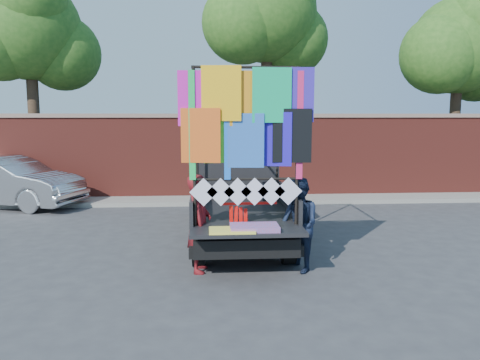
{
  "coord_description": "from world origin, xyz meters",
  "views": [
    {
      "loc": [
        -0.97,
        -7.36,
        2.56
      ],
      "look_at": [
        -0.43,
        0.3,
        1.49
      ],
      "focal_mm": 35.0,
      "sensor_mm": 36.0,
      "label": 1
    }
  ],
  "objects": [
    {
      "name": "woman",
      "position": [
        -1.1,
        0.13,
        0.81
      ],
      "size": [
        0.43,
        0.62,
        1.61
      ],
      "primitive_type": "imported",
      "rotation": [
        0.0,
        0.0,
        1.49
      ],
      "color": "maroon",
      "rests_on": "ground"
    },
    {
      "name": "sedan",
      "position": [
        -6.55,
        6.03,
        0.71
      ],
      "size": [
        4.54,
        2.83,
        1.41
      ],
      "primitive_type": "imported",
      "rotation": [
        0.0,
        0.0,
        1.23
      ],
      "color": "#B0B4B8",
      "rests_on": "ground"
    },
    {
      "name": "pickup_truck",
      "position": [
        -0.36,
        2.48,
        0.84
      ],
      "size": [
        2.09,
        5.26,
        3.31
      ],
      "color": "black",
      "rests_on": "ground"
    },
    {
      "name": "tree_left",
      "position": [
        -6.48,
        8.12,
        5.12
      ],
      "size": [
        4.2,
        3.3,
        7.05
      ],
      "color": "#38281C",
      "rests_on": "ground"
    },
    {
      "name": "curb",
      "position": [
        0.0,
        6.3,
        0.06
      ],
      "size": [
        30.0,
        1.2,
        0.12
      ],
      "primitive_type": "cube",
      "color": "gray",
      "rests_on": "ground"
    },
    {
      "name": "tree_mid",
      "position": [
        1.02,
        8.12,
        5.7
      ],
      "size": [
        4.2,
        3.3,
        7.73
      ],
      "color": "#38281C",
      "rests_on": "ground"
    },
    {
      "name": "man",
      "position": [
        0.51,
        0.03,
        0.78
      ],
      "size": [
        0.81,
        0.91,
        1.56
      ],
      "primitive_type": "imported",
      "rotation": [
        0.0,
        0.0,
        -1.24
      ],
      "color": "#162037",
      "rests_on": "ground"
    },
    {
      "name": "tree_right",
      "position": [
        7.52,
        8.12,
        4.75
      ],
      "size": [
        4.2,
        3.3,
        6.62
      ],
      "color": "#38281C",
      "rests_on": "ground"
    },
    {
      "name": "brick_wall",
      "position": [
        0.0,
        7.0,
        1.33
      ],
      "size": [
        30.0,
        0.45,
        2.61
      ],
      "color": "maroon",
      "rests_on": "ground"
    },
    {
      "name": "ground",
      "position": [
        0.0,
        0.0,
        0.0
      ],
      "size": [
        90.0,
        90.0,
        0.0
      ],
      "primitive_type": "plane",
      "color": "#38383A",
      "rests_on": "ground"
    },
    {
      "name": "streamer_bundle",
      "position": [
        -0.4,
        0.07,
        0.95
      ],
      "size": [
        0.92,
        0.09,
        0.63
      ],
      "color": "red",
      "rests_on": "ground"
    }
  ]
}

